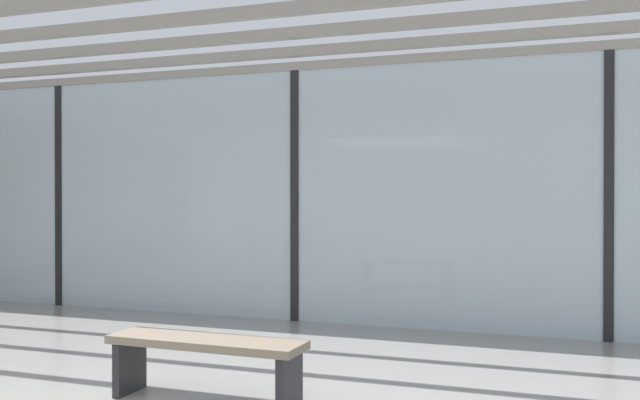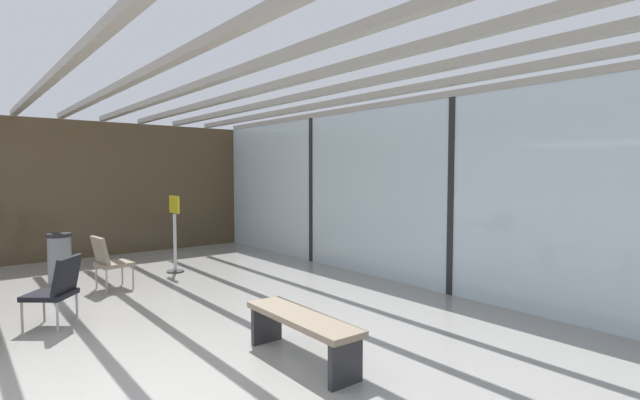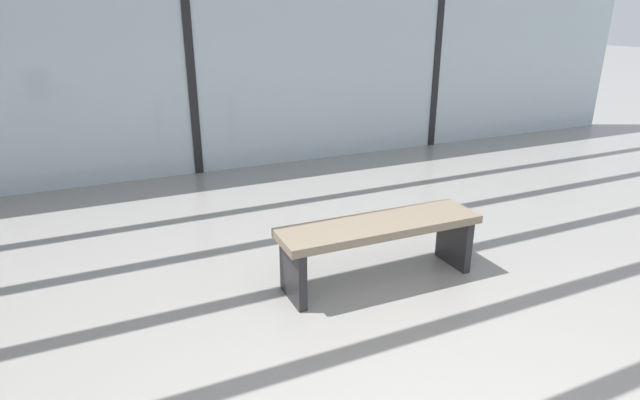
{
  "view_description": "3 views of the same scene",
  "coord_description": "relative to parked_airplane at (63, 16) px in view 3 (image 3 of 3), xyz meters",
  "views": [
    {
      "loc": [
        3.19,
        -2.68,
        1.53
      ],
      "look_at": [
        0.46,
        4.79,
        1.46
      ],
      "focal_mm": 39.54,
      "sensor_mm": 36.0,
      "label": 1
    },
    {
      "loc": [
        4.29,
        -0.81,
        1.88
      ],
      "look_at": [
        -1.9,
        4.13,
        1.41
      ],
      "focal_mm": 26.19,
      "sensor_mm": 36.0,
      "label": 2
    },
    {
      "loc": [
        -1.14,
        -0.98,
        1.86
      ],
      "look_at": [
        0.25,
        2.07,
        0.63
      ],
      "focal_mm": 28.47,
      "sensor_mm": 36.0,
      "label": 3
    }
  ],
  "objects": [
    {
      "name": "glass_curtain_wall",
      "position": [
        1.37,
        -6.37,
        -0.32
      ],
      "size": [
        14.0,
        0.08,
        3.01
      ],
      "primitive_type": "cube",
      "color": "silver",
      "rests_on": "ground"
    },
    {
      "name": "window_mullion_1",
      "position": [
        1.37,
        -6.37,
        -0.32
      ],
      "size": [
        0.1,
        0.12,
        3.01
      ],
      "primitive_type": "cube",
      "color": "black",
      "rests_on": "ground"
    },
    {
      "name": "window_mullion_2",
      "position": [
        4.87,
        -6.37,
        -0.32
      ],
      "size": [
        0.1,
        0.12,
        3.01
      ],
      "primitive_type": "cube",
      "color": "black",
      "rests_on": "ground"
    },
    {
      "name": "parked_airplane",
      "position": [
        0.0,
        0.0,
        0.0
      ],
      "size": [
        10.94,
        3.65,
        3.65
      ],
      "color": "silver",
      "rests_on": "ground"
    },
    {
      "name": "waiting_bench",
      "position": [
        2.0,
        -9.7,
        -1.46
      ],
      "size": [
        1.51,
        0.43,
        0.47
      ],
      "rotation": [
        0.0,
        0.0,
        3.12
      ],
      "color": "#7F705B",
      "rests_on": "ground"
    }
  ]
}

